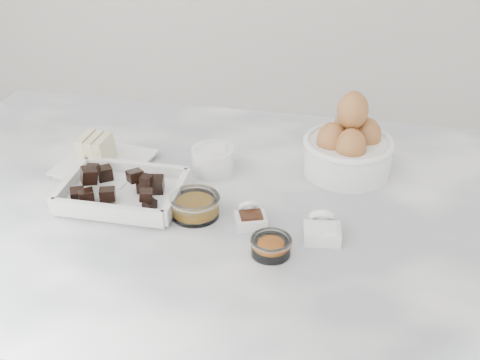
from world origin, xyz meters
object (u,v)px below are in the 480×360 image
chocolate_dish (122,188)px  sugar_ramekin (213,159)px  zest_bowl (271,245)px  salt_spoon (322,229)px  honey_bowl (195,205)px  butter_plate (103,158)px  egg_bowl (348,147)px  vanilla_spoon (250,217)px

chocolate_dish → sugar_ramekin: size_ratio=2.63×
zest_bowl → salt_spoon: size_ratio=0.85×
honey_bowl → chocolate_dish: bearing=171.2°
chocolate_dish → butter_plate: size_ratio=1.19×
salt_spoon → egg_bowl: bearing=83.9°
butter_plate → vanilla_spoon: butter_plate is taller
honey_bowl → salt_spoon: salt_spoon is taller
butter_plate → egg_bowl: egg_bowl is taller
honey_bowl → salt_spoon: 0.22m
sugar_ramekin → salt_spoon: size_ratio=1.02×
vanilla_spoon → egg_bowl: bearing=55.2°
vanilla_spoon → honey_bowl: bearing=177.1°
sugar_ramekin → egg_bowl: 0.25m
chocolate_dish → sugar_ramekin: chocolate_dish is taller
honey_bowl → egg_bowl: bearing=40.2°
butter_plate → salt_spoon: size_ratio=2.25×
zest_bowl → salt_spoon: 0.09m
salt_spoon → vanilla_spoon: bearing=173.3°
butter_plate → chocolate_dish: bearing=-52.5°
egg_bowl → vanilla_spoon: 0.25m
butter_plate → zest_bowl: bearing=-29.5°
honey_bowl → salt_spoon: size_ratio=1.11×
salt_spoon → sugar_ramekin: bearing=142.6°
chocolate_dish → salt_spoon: bearing=-6.5°
egg_bowl → salt_spoon: bearing=-96.1°
egg_bowl → salt_spoon: egg_bowl is taller
sugar_ramekin → chocolate_dish: bearing=-135.1°
egg_bowl → honey_bowl: bearing=-139.8°
egg_bowl → salt_spoon: (-0.02, -0.22, -0.04)m
chocolate_dish → honey_bowl: 0.14m
honey_bowl → zest_bowl: bearing=-29.2°
egg_bowl → honey_bowl: size_ratio=1.96×
honey_bowl → vanilla_spoon: bearing=-2.9°
egg_bowl → salt_spoon: 0.22m
honey_bowl → vanilla_spoon: same height
butter_plate → zest_bowl: butter_plate is taller
sugar_ramekin → honey_bowl: sugar_ramekin is taller
chocolate_dish → sugar_ramekin: 0.18m
sugar_ramekin → zest_bowl: sugar_ramekin is taller
butter_plate → honey_bowl: (0.21, -0.12, -0.00)m
zest_bowl → vanilla_spoon: (-0.05, 0.07, -0.00)m
chocolate_dish → butter_plate: butter_plate is taller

